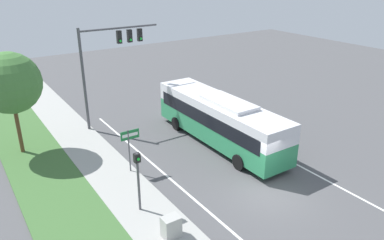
{
  "coord_description": "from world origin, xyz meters",
  "views": [
    {
      "loc": [
        -12.7,
        -11.68,
        11.1
      ],
      "look_at": [
        0.01,
        7.32,
        1.67
      ],
      "focal_mm": 35.0,
      "sensor_mm": 36.0,
      "label": 1
    }
  ],
  "objects_px": {
    "signal_gantry": "(108,55)",
    "street_sign": "(130,143)",
    "utility_cabinet": "(171,227)",
    "pedestrian_signal": "(138,173)",
    "bus": "(220,118)"
  },
  "relations": [
    {
      "from": "signal_gantry",
      "to": "street_sign",
      "type": "bearing_deg",
      "value": -105.13
    },
    {
      "from": "street_sign",
      "to": "utility_cabinet",
      "type": "height_order",
      "value": "street_sign"
    },
    {
      "from": "pedestrian_signal",
      "to": "street_sign",
      "type": "relative_size",
      "value": 1.18
    },
    {
      "from": "pedestrian_signal",
      "to": "utility_cabinet",
      "type": "bearing_deg",
      "value": -84.38
    },
    {
      "from": "bus",
      "to": "utility_cabinet",
      "type": "bearing_deg",
      "value": -139.64
    },
    {
      "from": "bus",
      "to": "signal_gantry",
      "type": "bearing_deg",
      "value": 123.95
    },
    {
      "from": "bus",
      "to": "street_sign",
      "type": "distance_m",
      "value": 6.63
    },
    {
      "from": "signal_gantry",
      "to": "pedestrian_signal",
      "type": "height_order",
      "value": "signal_gantry"
    },
    {
      "from": "signal_gantry",
      "to": "utility_cabinet",
      "type": "xyz_separation_m",
      "value": [
        -2.97,
        -13.42,
        -4.72
      ]
    },
    {
      "from": "utility_cabinet",
      "to": "bus",
      "type": "bearing_deg",
      "value": 40.36
    },
    {
      "from": "signal_gantry",
      "to": "utility_cabinet",
      "type": "bearing_deg",
      "value": -102.47
    },
    {
      "from": "bus",
      "to": "pedestrian_signal",
      "type": "height_order",
      "value": "bus"
    },
    {
      "from": "bus",
      "to": "utility_cabinet",
      "type": "distance_m",
      "value": 10.09
    },
    {
      "from": "street_sign",
      "to": "utility_cabinet",
      "type": "distance_m",
      "value": 6.41
    },
    {
      "from": "bus",
      "to": "signal_gantry",
      "type": "xyz_separation_m",
      "value": [
        -4.67,
        6.93,
        3.54
      ]
    }
  ]
}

